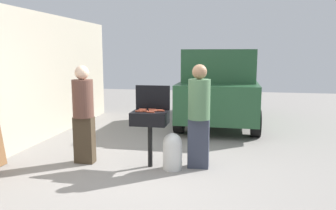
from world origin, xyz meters
TOP-DOWN VIEW (x-y plane):
  - ground_plane at (0.00, 0.00)m, footprint 24.00×24.00m
  - house_wall_side at (-2.98, 1.00)m, footprint 0.24×8.00m
  - bbq_grill at (-0.13, 0.24)m, footprint 0.60×0.44m
  - grill_lid_open at (-0.13, 0.46)m, footprint 0.60×0.05m
  - hot_dog_0 at (-0.29, 0.36)m, footprint 0.13×0.04m
  - hot_dog_1 at (-0.29, 0.28)m, footprint 0.13×0.03m
  - hot_dog_2 at (-0.09, 0.25)m, footprint 0.13×0.04m
  - hot_dog_3 at (0.04, 0.29)m, footprint 0.13×0.03m
  - hot_dog_4 at (-0.22, 0.19)m, footprint 0.13×0.03m
  - hot_dog_5 at (-0.12, 0.37)m, footprint 0.13×0.03m
  - hot_dog_6 at (-0.09, 0.13)m, footprint 0.13×0.04m
  - hot_dog_7 at (-0.00, 0.33)m, footprint 0.13×0.03m
  - hot_dog_8 at (-0.30, 0.16)m, footprint 0.13×0.04m
  - propane_tank at (0.26, 0.18)m, footprint 0.32×0.32m
  - person_left at (-1.32, 0.22)m, footprint 0.36×0.36m
  - person_right at (0.68, 0.35)m, footprint 0.37×0.37m
  - parked_minivan at (0.89, 4.20)m, footprint 2.05×4.41m

SIDE VIEW (x-z plane):
  - ground_plane at x=0.00m, z-range 0.00..0.00m
  - propane_tank at x=0.26m, z-range 0.01..0.63m
  - bbq_grill at x=-0.13m, z-range 0.33..1.29m
  - person_left at x=-1.32m, z-range 0.07..1.79m
  - person_right at x=0.68m, z-range 0.07..1.82m
  - hot_dog_0 at x=-0.29m, z-range 0.96..0.98m
  - hot_dog_1 at x=-0.29m, z-range 0.96..0.98m
  - hot_dog_2 at x=-0.09m, z-range 0.96..0.98m
  - hot_dog_3 at x=0.04m, z-range 0.96..0.98m
  - hot_dog_4 at x=-0.22m, z-range 0.96..0.98m
  - hot_dog_5 at x=-0.12m, z-range 0.96..0.98m
  - hot_dog_6 at x=-0.09m, z-range 0.96..0.98m
  - hot_dog_7 at x=0.00m, z-range 0.96..0.98m
  - hot_dog_8 at x=-0.30m, z-range 0.96..0.98m
  - parked_minivan at x=0.89m, z-range 0.02..2.04m
  - grill_lid_open at x=-0.13m, z-range 0.96..1.38m
  - house_wall_side at x=-2.98m, z-range 0.00..2.81m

